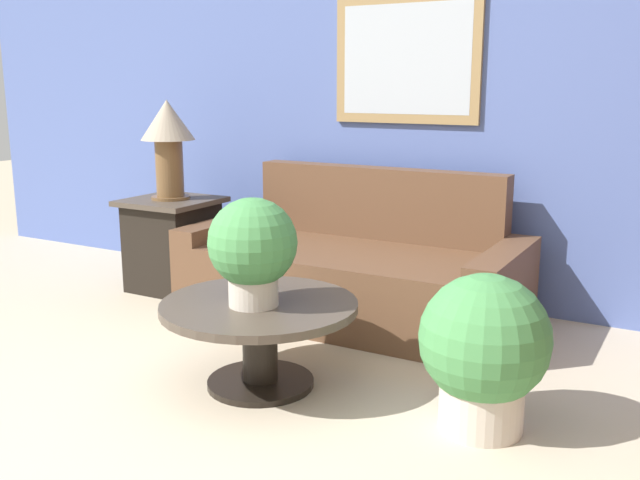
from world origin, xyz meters
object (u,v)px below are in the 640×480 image
Objects in this scene: coffee_table at (260,325)px; potted_plant_on_table at (253,247)px; couch_main at (354,272)px; side_table at (173,243)px; table_lamp at (168,135)px; potted_plant_floor at (484,348)px.

potted_plant_on_table is at bearing -82.39° from coffee_table.
side_table is at bearing -176.45° from couch_main.
side_table is (-1.46, 1.08, 0.02)m from coffee_table.
couch_main is at bearing 3.55° from table_lamp.
table_lamp reaches higher than potted_plant_on_table.
coffee_table is at bearing -175.21° from potted_plant_floor.
side_table is 0.75m from table_lamp.
potted_plant_floor is (1.05, 0.14, -0.34)m from potted_plant_on_table.
couch_main is 4.09× the size of potted_plant_on_table.
table_lamp is (-1.38, -0.09, 0.80)m from couch_main.
couch_main is at bearing 94.39° from potted_plant_on_table.
table_lamp reaches higher than coffee_table.
table_lamp is 1.90m from potted_plant_on_table.
potted_plant_on_table reaches higher than coffee_table.
coffee_table is at bearing -36.34° from side_table.
table_lamp is at bearing 142.44° from potted_plant_on_table.
couch_main is 1.57m from potted_plant_floor.
potted_plant_on_table is at bearing -37.56° from side_table.
potted_plant_on_table is at bearing -85.61° from couch_main.
couch_main is 1.59m from table_lamp.
couch_main reaches higher than potted_plant_floor.
potted_plant_on_table is 0.75× the size of potted_plant_floor.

